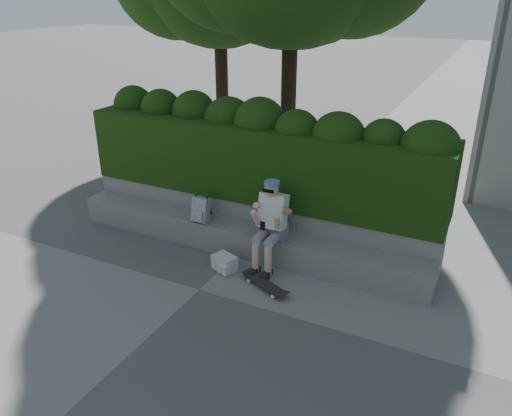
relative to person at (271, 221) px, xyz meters
The scene contains 8 objects.
ground 1.44m from the person, 119.94° to the right, with size 80.00×80.00×0.00m, color slate.
bench_ledge 0.83m from the person, 163.57° to the left, with size 6.00×0.45×0.45m, color gray.
planter_wall 0.98m from the person, 133.16° to the left, with size 6.00×0.50×0.75m, color gray.
hedge 1.23m from the person, 124.93° to the left, with size 6.00×1.00×1.20m, color black.
person is the anchor object (origin of this frame).
skateboard 0.94m from the person, 72.22° to the right, with size 0.76×0.47×0.08m.
backpack_plaid 1.29m from the person, behind, with size 0.27×0.14×0.40m, color #B7B8BC.
backpack_ground 0.95m from the person, 144.06° to the right, with size 0.35×0.25×0.23m, color beige.
Camera 1 is at (3.38, -4.99, 3.93)m, focal length 35.00 mm.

